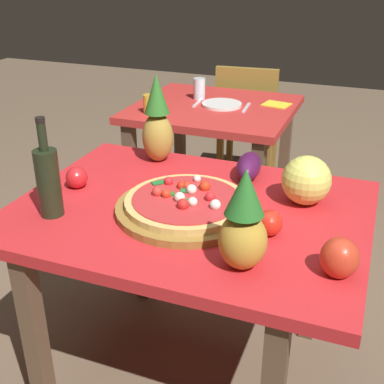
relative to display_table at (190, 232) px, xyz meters
name	(u,v)px	position (x,y,z in m)	size (l,w,h in m)	color
ground_plane	(191,373)	(0.00, 0.00, -0.65)	(10.00, 10.00, 0.00)	brown
display_table	(190,232)	(0.00, 0.00, 0.00)	(1.17, 0.88, 0.74)	brown
background_table	(213,126)	(-0.32, 1.18, -0.03)	(0.86, 0.80, 0.74)	brown
dining_chair	(248,119)	(-0.29, 1.81, -0.17)	(0.43, 0.43, 0.85)	olive
pizza_board	(187,208)	(0.00, -0.03, 0.11)	(0.47, 0.47, 0.03)	olive
pizza	(187,201)	(0.00, -0.03, 0.13)	(0.40, 0.40, 0.06)	#DAB361
wine_bottle	(48,180)	(-0.40, -0.21, 0.21)	(0.08, 0.08, 0.33)	black
pineapple_left	(244,225)	(0.26, -0.27, 0.22)	(0.13, 0.13, 0.29)	gold
pineapple_right	(157,123)	(-0.27, 0.34, 0.25)	(0.12, 0.12, 0.36)	#AD8E39
melon	(306,180)	(0.35, 0.17, 0.18)	(0.17, 0.17, 0.17)	#DCDE61
bell_pepper	(339,258)	(0.50, -0.22, 0.14)	(0.10, 0.10, 0.11)	red
eggplant	(249,166)	(0.11, 0.31, 0.14)	(0.20, 0.09, 0.09)	#481541
tomato_near_board	(76,178)	(-0.44, 0.00, 0.13)	(0.08, 0.08, 0.08)	red
tomato_beside_pepper	(269,223)	(0.29, -0.08, 0.13)	(0.08, 0.08, 0.08)	red
drinking_glass_juice	(149,104)	(-0.59, 0.93, 0.14)	(0.06, 0.06, 0.10)	gold
drinking_glass_water	(199,89)	(-0.44, 1.28, 0.15)	(0.07, 0.07, 0.12)	silver
dinner_plate	(222,104)	(-0.28, 1.19, 0.10)	(0.22, 0.22, 0.02)	white
fork_utensil	(198,103)	(-0.42, 1.19, 0.10)	(0.02, 0.18, 0.01)	silver
knife_utensil	(246,108)	(-0.14, 1.19, 0.10)	(0.02, 0.18, 0.01)	silver
napkin_folded	(276,105)	(0.00, 1.32, 0.10)	(0.14, 0.12, 0.01)	yellow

